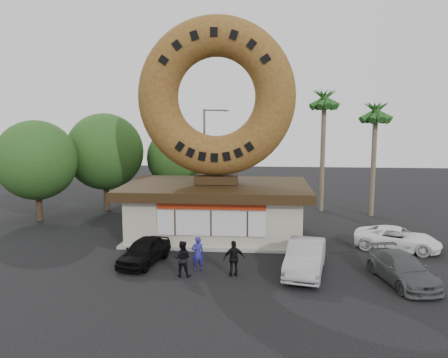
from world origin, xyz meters
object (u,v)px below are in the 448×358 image
car_black (144,251)px  car_grey (402,269)px  person_center (182,259)px  car_silver (305,257)px  street_lamp (206,151)px  person_right (234,258)px  donut_shop (216,208)px  giant_donut (216,97)px  car_white (397,239)px  person_left (198,254)px

car_black → car_grey: size_ratio=0.87×
person_center → car_silver: 5.80m
car_black → car_grey: car_black is taller
street_lamp → person_center: (0.96, -17.08, -3.64)m
street_lamp → car_black: street_lamp is taller
person_right → car_black: 4.82m
donut_shop → giant_donut: giant_donut is taller
donut_shop → person_center: (-0.90, -7.06, -0.92)m
car_grey → car_white: size_ratio=0.96×
person_left → person_center: person_center is taller
giant_donut → car_white: size_ratio=2.07×
street_lamp → donut_shop: bearing=-79.5°
street_lamp → car_white: 17.55m
giant_donut → car_grey: 13.89m
person_right → car_black: size_ratio=0.44×
person_left → car_silver: bearing=168.1°
car_black → car_white: 13.85m
giant_donut → car_white: 13.14m
car_black → street_lamp: bearing=97.4°
street_lamp → car_silver: bearing=-67.5°
person_center → person_right: same height
donut_shop → car_white: bearing=-11.2°
donut_shop → person_left: 6.31m
donut_shop → car_silver: bearing=-51.8°
person_center → person_right: 2.40m
person_right → car_silver: bearing=176.8°
street_lamp → person_center: bearing=-86.8°
person_center → car_black: size_ratio=0.44×
donut_shop → street_lamp: (-1.86, 10.02, 2.72)m
donut_shop → street_lamp: size_ratio=1.40×
person_left → car_silver: person_left is taller
person_center → car_silver: bearing=-168.3°
street_lamp → person_left: 16.73m
car_black → car_white: size_ratio=0.83×
person_left → person_right: (1.78, -0.60, 0.01)m
donut_shop → person_left: bearing=-92.7°
street_lamp → person_left: bearing=-84.5°
person_left → person_center: 1.03m
person_center → street_lamp: bearing=-84.2°
donut_shop → person_center: bearing=-97.3°
donut_shop → giant_donut: size_ratio=1.19×
car_grey → car_white: 5.16m
person_right → car_silver: person_right is taller
car_silver → car_black: bearing=-173.8°
donut_shop → car_white: 10.57m
person_center → car_black: (-2.22, 1.62, -0.19)m
giant_donut → car_grey: (9.01, -7.05, -7.89)m
giant_donut → person_right: (1.49, -6.85, -7.68)m
donut_shop → person_left: donut_shop is taller
giant_donut → car_silver: 11.02m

